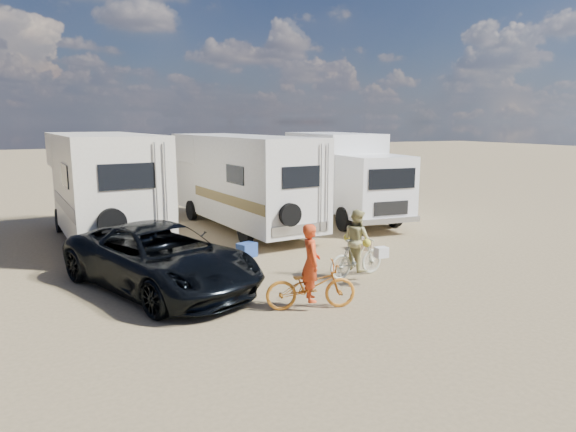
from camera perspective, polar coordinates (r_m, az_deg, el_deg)
name	(u,v)px	position (r m, az deg, el deg)	size (l,w,h in m)	color
ground	(357,278)	(12.64, 7.73, -6.87)	(140.00, 140.00, 0.00)	#957F59
rv_main	(242,182)	(18.17, -5.17, 3.75)	(2.30, 7.85, 3.27)	silver
rv_left	(104,188)	(17.17, -19.84, 2.96)	(2.59, 6.86, 3.38)	beige
box_truck	(344,177)	(19.93, 6.24, 4.36)	(2.29, 6.93, 3.30)	white
dark_suv	(160,258)	(11.89, -14.05, -4.52)	(2.43, 5.27, 1.47)	black
bike_man	(311,286)	(10.43, 2.55, -7.78)	(0.64, 1.83, 0.96)	#C3701C
bike_woman	(357,257)	(12.61, 7.65, -4.60)	(0.46, 1.62, 0.98)	#BBBEA4
rider_man	(311,271)	(10.33, 2.57, -6.16)	(0.58, 0.38, 1.58)	red
rider_woman	(357,247)	(12.55, 7.68, -3.45)	(0.73, 0.57, 1.50)	tan
bike_parked	(374,211)	(19.24, 9.54, 0.57)	(0.65, 1.87, 0.98)	black
cooler	(247,250)	(14.42, -4.61, -3.80)	(0.50, 0.37, 0.40)	navy
crate	(363,244)	(15.42, 8.32, -3.05)	(0.43, 0.43, 0.34)	#937150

